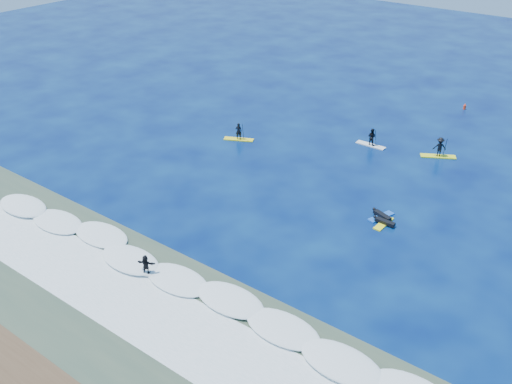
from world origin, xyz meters
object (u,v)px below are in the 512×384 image
Objects in this scene: wave_surfer at (146,266)px; marker_buoy at (465,107)px; prone_paddler_far at (381,216)px; sup_paddler_right at (439,148)px; prone_paddler_near at (384,222)px; sup_paddler_center at (371,138)px; sup_paddler_left at (239,134)px.

marker_buoy is (6.37, 41.74, -0.51)m from wave_surfer.
prone_paddler_far is at bearing -84.14° from marker_buoy.
sup_paddler_right reaches higher than marker_buoy.
prone_paddler_far reaches higher than prone_paddler_near.
sup_paddler_right reaches higher than prone_paddler_far.
sup_paddler_center is 1.30× the size of prone_paddler_near.
marker_buoy is at bearing 70.17° from sup_paddler_right.
wave_surfer is at bearing -93.62° from sup_paddler_left.
prone_paddler_far is at bearing 39.29° from prone_paddler_near.
sup_paddler_center is 27.05m from wave_surfer.
wave_surfer is (8.51, -20.39, 0.18)m from sup_paddler_left.
prone_paddler_near is 26.97m from marker_buoy.
sup_paddler_left is 1.24× the size of prone_paddler_far.
sup_paddler_left is 18.17m from prone_paddler_far.
prone_paddler_near is at bearing -59.12° from sup_paddler_center.
marker_buoy is (-3.25, 26.78, 0.15)m from prone_paddler_near.
prone_paddler_far is at bearing -41.17° from sup_paddler_left.
sup_paddler_right reaches higher than sup_paddler_center.
sup_paddler_left is 1.31× the size of prone_paddler_near.
marker_buoy is at bearing 57.59° from wave_surfer.
prone_paddler_near is at bearing -83.08° from marker_buoy.
prone_paddler_near is (1.06, -13.50, -0.71)m from sup_paddler_right.
sup_paddler_left reaches higher than marker_buoy.
sup_paddler_left is 26.02m from marker_buoy.
sup_paddler_center is 15.32m from marker_buoy.
sup_paddler_right is (17.07, 8.07, 0.23)m from sup_paddler_left.
sup_paddler_right reaches higher than wave_surfer.
sup_paddler_right is at bearing 14.17° from sup_paddler_center.
prone_paddler_far is (0.48, -12.75, -0.71)m from sup_paddler_right.
sup_paddler_left is at bearing 75.12° from prone_paddler_near.
sup_paddler_center is 1.23× the size of prone_paddler_far.
sup_paddler_center is at bearing 32.64° from prone_paddler_near.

